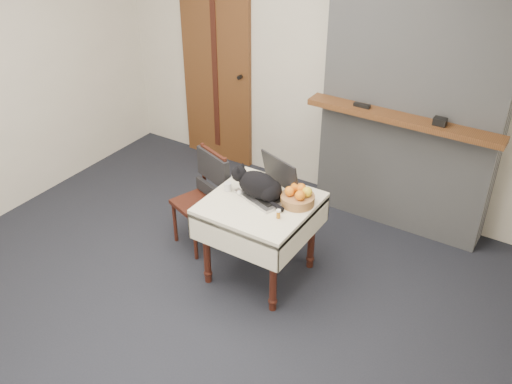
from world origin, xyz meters
TOP-DOWN VIEW (x-y plane):
  - ground at (0.00, 0.00)m, footprint 4.50×4.50m
  - room_shell at (0.00, 0.46)m, footprint 4.52×4.01m
  - door at (-1.20, 1.97)m, footprint 0.82×0.10m
  - chimney at (0.90, 1.85)m, footprint 1.62×0.48m
  - side_table at (0.25, 0.50)m, footprint 0.78×0.78m
  - laptop at (0.27, 0.62)m, footprint 0.47×0.44m
  - cat at (0.22, 0.54)m, footprint 0.50×0.21m
  - cream_jar at (-0.04, 0.50)m, footprint 0.06×0.06m
  - pill_bottle at (0.48, 0.38)m, footprint 0.03×0.03m
  - fruit_basket at (0.51, 0.62)m, footprint 0.26×0.26m
  - desk_clutter at (0.42, 0.54)m, footprint 0.14×0.05m
  - chair at (-0.37, 0.66)m, footprint 0.49×0.48m

SIDE VIEW (x-z plane):
  - ground at x=0.00m, z-range 0.00..0.00m
  - chair at x=-0.37m, z-range 0.12..0.97m
  - side_table at x=0.25m, z-range 0.24..0.94m
  - desk_clutter at x=0.42m, z-range 0.70..0.71m
  - cream_jar at x=-0.04m, z-range 0.70..0.77m
  - pill_bottle at x=0.48m, z-range 0.70..0.77m
  - fruit_basket at x=0.51m, z-range 0.69..0.83m
  - laptop at x=0.27m, z-range 0.63..0.92m
  - cat at x=0.22m, z-range 0.68..0.93m
  - door at x=-1.20m, z-range 0.00..2.00m
  - chimney at x=0.90m, z-range 0.00..2.60m
  - room_shell at x=0.00m, z-range 0.46..3.07m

